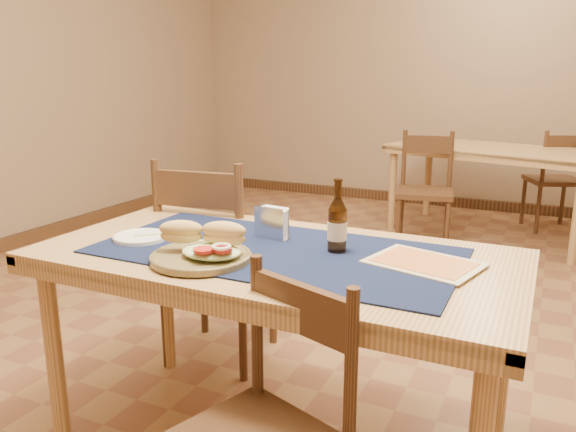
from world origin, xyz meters
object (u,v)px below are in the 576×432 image
at_px(chair_main_far, 216,258).
at_px(main_table, 275,275).
at_px(napkin_holder, 272,224).
at_px(sandwich_plate, 204,250).
at_px(beer_bottle, 337,225).
at_px(back_table, 494,158).

bearing_deg(chair_main_far, main_table, -41.04).
bearing_deg(main_table, napkin_holder, 121.58).
relative_size(sandwich_plate, beer_bottle, 1.31).
distance_m(sandwich_plate, napkin_holder, 0.32).
distance_m(main_table, beer_bottle, 0.27).
xyz_separation_m(sandwich_plate, beer_bottle, (0.35, 0.27, 0.06)).
height_order(chair_main_far, napkin_holder, chair_main_far).
xyz_separation_m(main_table, chair_main_far, (-0.55, 0.48, -0.16)).
relative_size(chair_main_far, napkin_holder, 7.21).
bearing_deg(sandwich_plate, main_table, 51.12).
bearing_deg(sandwich_plate, beer_bottle, 37.88).
distance_m(main_table, sandwich_plate, 0.27).
relative_size(back_table, chair_main_far, 1.86).
relative_size(back_table, napkin_holder, 13.38).
height_order(back_table, beer_bottle, beer_bottle).
height_order(sandwich_plate, napkin_holder, sandwich_plate).
relative_size(main_table, beer_bottle, 6.59).
relative_size(main_table, napkin_holder, 11.82).
bearing_deg(napkin_holder, main_table, -58.42).
xyz_separation_m(main_table, sandwich_plate, (-0.15, -0.19, 0.12)).
height_order(back_table, chair_main_far, chair_main_far).
xyz_separation_m(chair_main_far, napkin_holder, (0.48, -0.36, 0.30)).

